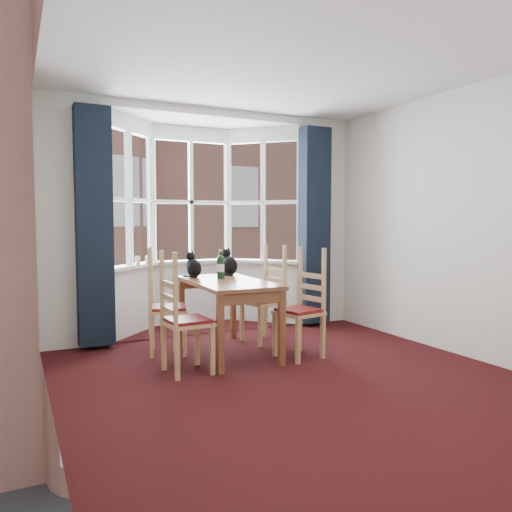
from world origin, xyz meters
TOP-DOWN VIEW (x-y plane):
  - floor at (0.00, 0.00)m, footprint 4.50×4.50m
  - ceiling at (0.00, 0.00)m, footprint 4.50×4.50m
  - wall_left at (-2.00, 0.00)m, footprint 0.00×4.50m
  - wall_right at (2.00, 0.00)m, footprint 0.00×4.50m
  - wall_back_pier_left at (-1.65, 2.25)m, footprint 0.70×0.12m
  - wall_back_pier_right at (1.65, 2.25)m, footprint 0.70×0.12m
  - bay_window at (0.00, 2.75)m, footprint 2.76×0.94m
  - curtain_left at (-1.42, 2.07)m, footprint 0.38×0.22m
  - curtain_right at (1.42, 2.07)m, footprint 0.38×0.22m
  - dining_table at (-0.19, 1.24)m, footprint 0.77×1.40m
  - chair_left_near at (-0.88, 0.78)m, footprint 0.42×0.44m
  - chair_left_far at (-0.84, 1.56)m, footprint 0.50×0.52m
  - chair_right_near at (0.50, 0.80)m, footprint 0.47×0.49m
  - chair_right_far at (0.47, 1.56)m, footprint 0.47×0.48m
  - cat_left at (-0.40, 1.73)m, footprint 0.21×0.25m
  - cat_right at (0.04, 1.75)m, footprint 0.19×0.26m
  - wine_bottle at (-0.18, 1.45)m, footprint 0.08×0.08m
  - candle_tall at (-0.83, 2.60)m, footprint 0.06×0.06m
  - candle_short at (-0.70, 2.63)m, footprint 0.06×0.06m
  - street at (0.00, 32.25)m, footprint 80.00×80.00m
  - tenement_building at (0.00, 14.01)m, footprint 18.40×7.80m

SIDE VIEW (x-z plane):
  - street at x=0.00m, z-range -6.00..-6.00m
  - floor at x=0.00m, z-range 0.00..0.00m
  - chair_left_near at x=-0.88m, z-range 0.01..0.93m
  - chair_left_far at x=-0.84m, z-range 0.01..0.93m
  - chair_right_near at x=0.50m, z-range 0.01..0.93m
  - chair_right_far at x=0.47m, z-range 0.01..0.93m
  - dining_table at x=-0.19m, z-range 0.29..1.07m
  - cat_left at x=-0.40m, z-range 0.75..1.05m
  - cat_right at x=0.04m, z-range 0.74..1.07m
  - wine_bottle at x=-0.18m, z-range 0.76..1.08m
  - candle_short at x=-0.70m, z-range 0.87..0.98m
  - candle_tall at x=-0.83m, z-range 0.87..0.98m
  - curtain_left at x=-1.42m, z-range 0.05..2.65m
  - curtain_right at x=1.42m, z-range 0.05..2.65m
  - wall_left at x=-2.00m, z-range -0.85..3.65m
  - wall_right at x=2.00m, z-range -0.85..3.65m
  - wall_back_pier_left at x=-1.65m, z-range 0.00..2.80m
  - wall_back_pier_right at x=1.65m, z-range 0.00..2.80m
  - bay_window at x=0.00m, z-range 0.00..2.80m
  - tenement_building at x=0.00m, z-range -6.00..9.20m
  - ceiling at x=0.00m, z-range 2.80..2.80m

